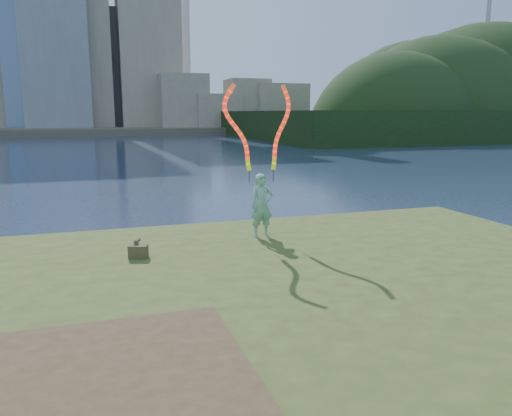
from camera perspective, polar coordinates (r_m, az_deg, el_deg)
name	(u,v)px	position (r m, az deg, el deg)	size (l,w,h in m)	color
ground	(224,311)	(9.83, -3.66, -11.68)	(320.00, 320.00, 0.00)	#1A2843
grassy_knoll	(263,347)	(7.69, 0.82, -15.60)	(20.00, 18.00, 0.80)	#39491A
dirt_patch	(110,371)	(6.33, -16.34, -17.44)	(3.20, 3.00, 0.02)	#47331E
far_shore	(102,129)	(103.87, -17.24, 8.63)	(320.00, 40.00, 1.20)	#4A4536
wooded_hill	(476,134)	(92.54, 23.88, 7.70)	(78.00, 50.00, 63.00)	black
woman_with_ribbons	(262,178)	(11.91, 0.66, 3.45)	(2.01, 0.38, 3.93)	#147543
canvas_bag	(138,251)	(10.66, -13.31, -4.77)	(0.44, 0.49, 0.36)	#443D25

